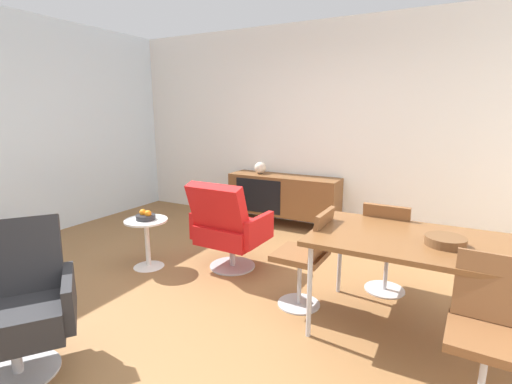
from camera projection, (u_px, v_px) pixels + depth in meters
name	position (u px, v px, depth m)	size (l,w,h in m)	color
ground_plane	(228.00, 303.00, 3.19)	(8.32, 8.32, 0.00)	olive
wall_back	(327.00, 127.00, 5.13)	(6.80, 0.12, 2.80)	white
sideboard	(283.00, 195.00, 5.32)	(1.60, 0.45, 0.72)	brown
vase_cobalt	(260.00, 168.00, 5.41)	(0.17, 0.17, 0.17)	beige
dining_table	(428.00, 246.00, 2.58)	(1.60, 0.90, 0.74)	brown
wooden_bowl_on_table	(445.00, 241.00, 2.47)	(0.26, 0.26, 0.06)	brown
dining_chair_back_left	(387.00, 244.00, 3.27)	(0.41, 0.44, 0.86)	brown
dining_chair_front_right	(488.00, 330.00, 1.98)	(0.42, 0.44, 0.86)	brown
dining_chair_near_window	(307.00, 254.00, 3.04)	(0.43, 0.41, 0.86)	brown
lounge_chair_red	(228.00, 226.00, 3.78)	(0.73, 0.67, 0.95)	red
armchair_black_shell	(10.00, 301.00, 2.29)	(0.90, 0.90, 0.95)	#262628
side_table_round	(147.00, 238.00, 3.88)	(0.44, 0.44, 0.52)	white
fruit_bowl	(146.00, 216.00, 3.82)	(0.20, 0.20, 0.11)	#262628
magazine_stack	(2.00, 251.00, 4.06)	(0.33, 0.39, 0.24)	red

